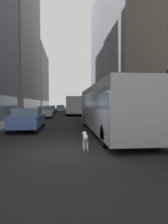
# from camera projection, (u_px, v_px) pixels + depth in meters

# --- Properties ---
(ground_plane) EXTENTS (120.00, 120.00, 0.00)m
(ground_plane) POSITION_uv_depth(u_px,v_px,m) (66.00, 112.00, 42.55)
(ground_plane) COLOR black
(sidewalk_left) EXTENTS (2.40, 110.00, 0.15)m
(sidewalk_left) POSITION_uv_depth(u_px,v_px,m) (40.00, 112.00, 41.98)
(sidewalk_left) COLOR gray
(sidewalk_left) RESTS_ON ground
(sidewalk_right) EXTENTS (2.40, 110.00, 0.15)m
(sidewalk_right) POSITION_uv_depth(u_px,v_px,m) (91.00, 112.00, 43.11)
(sidewalk_right) COLOR gray
(sidewalk_right) RESTS_ON ground
(building_left_mid) EXTENTS (10.81, 22.11, 34.85)m
(building_left_mid) POSITION_uv_depth(u_px,v_px,m) (6.00, 27.00, 37.57)
(building_left_mid) COLOR gray
(building_left_mid) RESTS_ON ground
(building_left_far) EXTENTS (10.58, 23.86, 19.36)m
(building_left_far) POSITION_uv_depth(u_px,v_px,m) (30.00, 81.00, 62.68)
(building_left_far) COLOR slate
(building_left_far) RESTS_ON ground
(building_right_far) EXTENTS (8.08, 19.20, 30.36)m
(building_right_far) POSITION_uv_depth(u_px,v_px,m) (112.00, 52.00, 48.16)
(building_right_far) COLOR slate
(building_right_far) RESTS_ON ground
(transit_bus) EXTENTS (2.78, 11.53, 3.05)m
(transit_bus) POSITION_uv_depth(u_px,v_px,m) (109.00, 106.00, 12.56)
(transit_bus) COLOR #999EA3
(transit_bus) RESTS_ON ground
(car_grey_wagon) EXTENTS (1.80, 4.02, 1.62)m
(car_grey_wagon) POSITION_uv_depth(u_px,v_px,m) (72.00, 109.00, 38.56)
(car_grey_wagon) COLOR slate
(car_grey_wagon) RESTS_ON ground
(car_silver_sedan) EXTENTS (1.94, 4.56, 1.62)m
(car_silver_sedan) POSITION_uv_depth(u_px,v_px,m) (61.00, 108.00, 45.27)
(car_silver_sedan) COLOR #B7BABF
(car_silver_sedan) RESTS_ON ground
(car_black_suv) EXTENTS (1.73, 4.32, 1.62)m
(car_black_suv) POSITION_uv_depth(u_px,v_px,m) (50.00, 110.00, 34.32)
(car_black_suv) COLOR black
(car_black_suv) RESTS_ON ground
(car_blue_hatchback) EXTENTS (1.91, 4.67, 1.62)m
(car_blue_hatchback) POSITION_uv_depth(u_px,v_px,m) (28.00, 119.00, 13.68)
(car_blue_hatchback) COLOR #4C6BB7
(car_blue_hatchback) RESTS_ON ground
(car_white_van) EXTENTS (1.95, 4.63, 1.62)m
(car_white_van) POSITION_uv_depth(u_px,v_px,m) (46.00, 112.00, 25.79)
(car_white_van) COLOR silver
(car_white_van) RESTS_ON ground
(box_truck) EXTENTS (2.30, 7.50, 3.05)m
(box_truck) POSITION_uv_depth(u_px,v_px,m) (73.00, 105.00, 30.77)
(box_truck) COLOR silver
(box_truck) RESTS_ON ground
(dalmatian_dog) EXTENTS (0.22, 0.96, 0.72)m
(dalmatian_dog) POSITION_uv_depth(u_px,v_px,m) (85.00, 137.00, 7.90)
(dalmatian_dog) COLOR white
(dalmatian_dog) RESTS_ON ground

